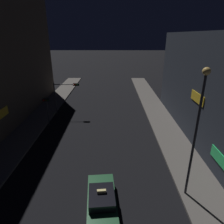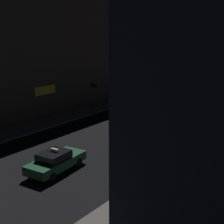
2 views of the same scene
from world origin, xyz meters
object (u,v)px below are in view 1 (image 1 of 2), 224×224
taxi (102,200)px  traffic_light_overhead (65,92)px  traffic_light_left_kerb (47,106)px  street_lamp_near_block (198,122)px

taxi → traffic_light_overhead: bearing=110.0°
traffic_light_left_kerb → taxi: bearing=-60.1°
taxi → traffic_light_left_kerb: size_ratio=1.30×
traffic_light_left_kerb → street_lamp_near_block: 17.66m
taxi → traffic_light_overhead: (-5.92, 16.31, 2.59)m
traffic_light_overhead → street_lamp_near_block: (11.71, -15.05, 2.31)m
street_lamp_near_block → traffic_light_overhead: bearing=127.9°
traffic_light_left_kerb → street_lamp_near_block: street_lamp_near_block is taller
taxi → street_lamp_near_block: (5.79, 1.26, 4.90)m
traffic_light_overhead → traffic_light_left_kerb: size_ratio=1.29×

